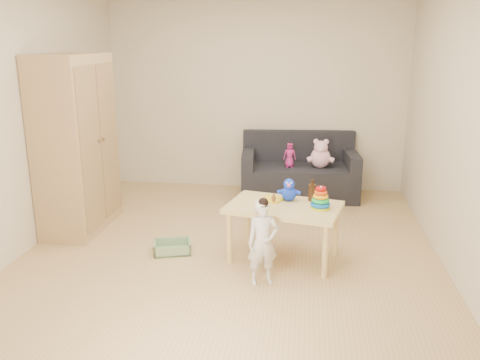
# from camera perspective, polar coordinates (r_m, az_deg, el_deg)

# --- Properties ---
(room) EXTENTS (4.50, 4.50, 4.50)m
(room) POSITION_cam_1_polar(r_m,az_deg,el_deg) (4.73, -1.01, 6.80)
(room) COLOR tan
(room) RESTS_ON ground
(wardrobe) EXTENTS (0.52, 1.04, 1.88)m
(wardrobe) POSITION_cam_1_polar(r_m,az_deg,el_deg) (5.69, -17.90, 3.85)
(wardrobe) COLOR tan
(wardrobe) RESTS_ON ground
(sofa) EXTENTS (1.55, 0.87, 0.42)m
(sofa) POSITION_cam_1_polar(r_m,az_deg,el_deg) (6.71, 6.64, -0.16)
(sofa) COLOR black
(sofa) RESTS_ON ground
(play_table) EXTENTS (1.14, 0.85, 0.54)m
(play_table) POSITION_cam_1_polar(r_m,az_deg,el_deg) (4.81, 4.89, -5.87)
(play_table) COLOR #ECD481
(play_table) RESTS_ON ground
(storage_bin) EXTENTS (0.41, 0.35, 0.11)m
(storage_bin) POSITION_cam_1_polar(r_m,az_deg,el_deg) (5.06, -7.60, -7.46)
(storage_bin) COLOR gray
(storage_bin) RESTS_ON ground
(toddler) EXTENTS (0.31, 0.26, 0.72)m
(toddler) POSITION_cam_1_polar(r_m,az_deg,el_deg) (4.31, 2.58, -7.14)
(toddler) COLOR silver
(toddler) RESTS_ON ground
(pink_bear) EXTENTS (0.30, 0.26, 0.31)m
(pink_bear) POSITION_cam_1_polar(r_m,az_deg,el_deg) (6.58, 9.03, 2.73)
(pink_bear) COLOR #FFBBD5
(pink_bear) RESTS_ON sofa
(doll) EXTENTS (0.17, 0.12, 0.31)m
(doll) POSITION_cam_1_polar(r_m,az_deg,el_deg) (6.54, 5.59, 2.78)
(doll) COLOR #C3247F
(doll) RESTS_ON sofa
(ring_stacker) EXTENTS (0.18, 0.18, 0.21)m
(ring_stacker) POSITION_cam_1_polar(r_m,az_deg,el_deg) (4.64, 9.02, -2.22)
(ring_stacker) COLOR #D4DB0B
(ring_stacker) RESTS_ON play_table
(brown_bottle) EXTENTS (0.07, 0.07, 0.21)m
(brown_bottle) POSITION_cam_1_polar(r_m,az_deg,el_deg) (4.85, 8.09, -1.32)
(brown_bottle) COLOR black
(brown_bottle) RESTS_ON play_table
(blue_plush) EXTENTS (0.19, 0.16, 0.22)m
(blue_plush) POSITION_cam_1_polar(r_m,az_deg,el_deg) (4.83, 5.52, -1.04)
(blue_plush) COLOR #1B43FB
(blue_plush) RESTS_ON play_table
(wooden_figure) EXTENTS (0.05, 0.05, 0.10)m
(wooden_figure) POSITION_cam_1_polar(r_m,az_deg,el_deg) (4.74, 3.79, -2.09)
(wooden_figure) COLOR brown
(wooden_figure) RESTS_ON play_table
(yellow_book) EXTENTS (0.25, 0.25, 0.01)m
(yellow_book) POSITION_cam_1_polar(r_m,az_deg,el_deg) (4.85, 3.60, -2.19)
(yellow_book) COLOR yellow
(yellow_book) RESTS_ON play_table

